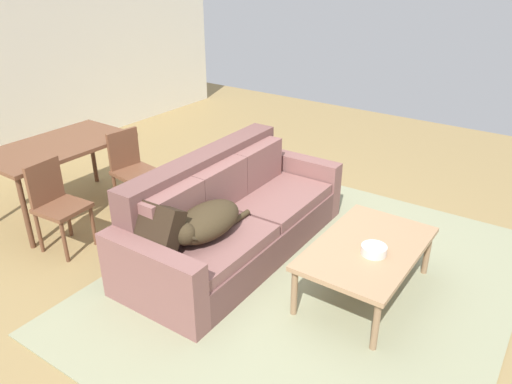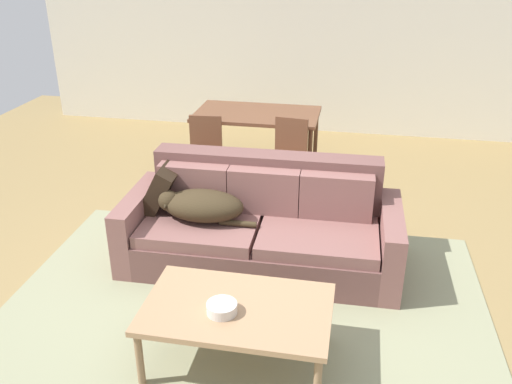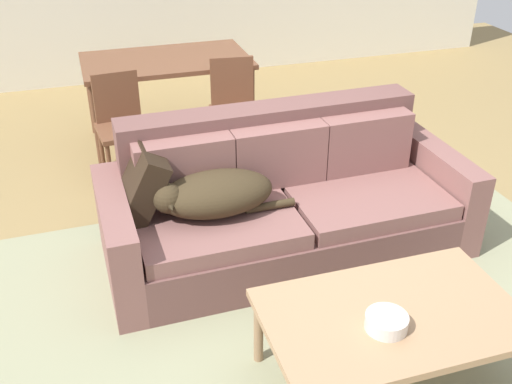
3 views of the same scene
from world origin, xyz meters
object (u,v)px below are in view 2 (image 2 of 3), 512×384
at_px(bowl_on_coffee_table, 222,308).
at_px(dining_chair_near_right, 288,154).
at_px(dog_on_left_cushion, 201,205).
at_px(coffee_table, 237,312).
at_px(couch, 262,226).
at_px(dining_chair_near_left, 205,151).
at_px(throw_pillow_by_left_arm, 162,187).
at_px(dining_table, 257,118).

distance_m(bowl_on_coffee_table, dining_chair_near_right, 2.75).
relative_size(dog_on_left_cushion, dining_chair_near_right, 0.98).
bearing_deg(coffee_table, couch, 93.41).
bearing_deg(dining_chair_near_left, dining_chair_near_right, -3.90).
bearing_deg(throw_pillow_by_left_arm, couch, -1.81).
height_order(dining_table, dining_chair_near_right, dining_chair_near_right).
height_order(dining_chair_near_left, dining_chair_near_right, dining_chair_near_right).
distance_m(dog_on_left_cushion, throw_pillow_by_left_arm, 0.44).
relative_size(bowl_on_coffee_table, dining_chair_near_right, 0.23).
bearing_deg(dining_chair_near_right, dog_on_left_cushion, -102.72).
bearing_deg(dining_chair_near_left, dog_on_left_cushion, -80.69).
xyz_separation_m(dining_table, dining_chair_near_left, (-0.48, -0.60, -0.22)).
bearing_deg(dining_chair_near_right, throw_pillow_by_left_arm, -118.31).
height_order(bowl_on_coffee_table, dining_chair_near_right, dining_chair_near_right).
relative_size(couch, coffee_table, 1.94).
relative_size(coffee_table, dining_chair_near_left, 1.44).
relative_size(dining_table, dining_chair_near_left, 1.69).
xyz_separation_m(bowl_on_coffee_table, dining_chair_near_right, (0.04, 2.75, 0.00)).
height_order(throw_pillow_by_left_arm, coffee_table, throw_pillow_by_left_arm).
bearing_deg(dining_chair_near_left, bowl_on_coffee_table, -77.39).
height_order(dog_on_left_cushion, dining_chair_near_left, dining_chair_near_left).
bearing_deg(coffee_table, dog_on_left_cushion, 116.40).
distance_m(bowl_on_coffee_table, dining_chair_near_left, 2.87).
xyz_separation_m(dining_table, dining_chair_near_right, (0.46, -0.57, -0.20)).
xyz_separation_m(coffee_table, dining_chair_near_right, (-0.04, 2.67, 0.08)).
height_order(couch, dining_table, couch).
bearing_deg(couch, dining_table, 101.04).
bearing_deg(throw_pillow_by_left_arm, dining_chair_near_right, 54.43).
distance_m(couch, dog_on_left_cushion, 0.57).
distance_m(dog_on_left_cushion, dining_chair_near_left, 1.53).
xyz_separation_m(couch, throw_pillow_by_left_arm, (-0.91, 0.03, 0.28)).
height_order(dog_on_left_cushion, throw_pillow_by_left_arm, throw_pillow_by_left_arm).
bearing_deg(throw_pillow_by_left_arm, bowl_on_coffee_table, -57.50).
height_order(bowl_on_coffee_table, dining_chair_near_left, dining_chair_near_left).
distance_m(dog_on_left_cushion, dining_table, 2.08).
distance_m(throw_pillow_by_left_arm, coffee_table, 1.68).
bearing_deg(dining_chair_near_right, coffee_table, -81.97).
bearing_deg(dining_chair_near_left, coffee_table, -75.31).
relative_size(dining_table, dining_chair_near_right, 1.64).
height_order(throw_pillow_by_left_arm, dining_table, throw_pillow_by_left_arm).
relative_size(couch, dining_chair_near_right, 2.71).
bearing_deg(coffee_table, throw_pillow_by_left_arm, 126.36).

